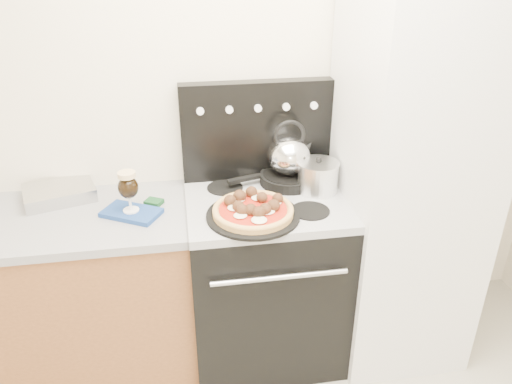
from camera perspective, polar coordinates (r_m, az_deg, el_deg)
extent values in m
cube|color=beige|center=(2.55, -1.95, 9.07)|extent=(3.50, 0.01, 2.50)
cube|color=brown|center=(2.74, -22.94, -11.37)|extent=(1.45, 0.60, 0.86)
cube|color=gray|center=(2.50, -24.77, -3.20)|extent=(1.48, 0.63, 0.04)
cube|color=black|center=(2.65, 1.02, -10.04)|extent=(0.76, 0.65, 0.88)
cube|color=#ADADB2|center=(2.40, 1.11, -1.24)|extent=(0.76, 0.65, 0.04)
cube|color=black|center=(2.54, 0.05, 7.06)|extent=(0.76, 0.08, 0.50)
cube|color=silver|center=(2.56, 16.81, 0.73)|extent=(0.64, 0.68, 1.90)
cube|color=silver|center=(2.60, -21.55, -0.08)|extent=(0.38, 0.32, 0.06)
cube|color=navy|center=(2.36, -14.04, -2.32)|extent=(0.30, 0.26, 0.02)
cylinder|color=black|center=(2.24, -0.34, -2.67)|extent=(0.44, 0.44, 0.01)
cylinder|color=black|center=(2.54, 3.69, 1.56)|extent=(0.36, 0.36, 0.05)
cylinder|color=white|center=(2.46, 7.07, 1.64)|extent=(0.22, 0.22, 0.14)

